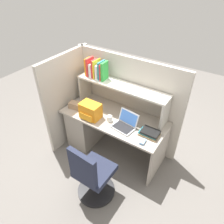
{
  "coord_description": "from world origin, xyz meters",
  "views": [
    {
      "loc": [
        1.35,
        -2.09,
        2.67
      ],
      "look_at": [
        0.0,
        -0.05,
        0.85
      ],
      "focal_mm": 33.71,
      "sensor_mm": 36.0,
      "label": 1
    }
  ],
  "objects_px": {
    "laptop": "(125,124)",
    "paper_cup": "(109,118)",
    "backpack": "(90,111)",
    "computer_mouse": "(143,142)",
    "office_chair": "(92,176)",
    "tissue_box": "(76,105)"
  },
  "relations": [
    {
      "from": "laptop",
      "to": "paper_cup",
      "type": "relative_size",
      "value": 3.93
    },
    {
      "from": "backpack",
      "to": "computer_mouse",
      "type": "distance_m",
      "value": 0.9
    },
    {
      "from": "laptop",
      "to": "backpack",
      "type": "xyz_separation_m",
      "value": [
        -0.54,
        -0.09,
        0.06
      ]
    },
    {
      "from": "laptop",
      "to": "computer_mouse",
      "type": "height_order",
      "value": "laptop"
    },
    {
      "from": "paper_cup",
      "to": "office_chair",
      "type": "relative_size",
      "value": 0.09
    },
    {
      "from": "backpack",
      "to": "laptop",
      "type": "bearing_deg",
      "value": 9.7
    },
    {
      "from": "computer_mouse",
      "to": "backpack",
      "type": "bearing_deg",
      "value": 172.16
    },
    {
      "from": "tissue_box",
      "to": "office_chair",
      "type": "height_order",
      "value": "office_chair"
    },
    {
      "from": "computer_mouse",
      "to": "paper_cup",
      "type": "bearing_deg",
      "value": 163.13
    },
    {
      "from": "tissue_box",
      "to": "office_chair",
      "type": "distance_m",
      "value": 1.16
    },
    {
      "from": "backpack",
      "to": "paper_cup",
      "type": "relative_size",
      "value": 3.43
    },
    {
      "from": "paper_cup",
      "to": "office_chair",
      "type": "xyz_separation_m",
      "value": [
        0.22,
        -0.72,
        -0.38
      ]
    },
    {
      "from": "computer_mouse",
      "to": "paper_cup",
      "type": "height_order",
      "value": "paper_cup"
    },
    {
      "from": "laptop",
      "to": "tissue_box",
      "type": "bearing_deg",
      "value": -177.76
    },
    {
      "from": "computer_mouse",
      "to": "office_chair",
      "type": "height_order",
      "value": "office_chair"
    },
    {
      "from": "tissue_box",
      "to": "backpack",
      "type": "bearing_deg",
      "value": -21.65
    },
    {
      "from": "backpack",
      "to": "paper_cup",
      "type": "distance_m",
      "value": 0.3
    },
    {
      "from": "backpack",
      "to": "tissue_box",
      "type": "xyz_separation_m",
      "value": [
        -0.33,
        0.06,
        -0.06
      ]
    },
    {
      "from": "backpack",
      "to": "computer_mouse",
      "type": "xyz_separation_m",
      "value": [
        0.9,
        -0.05,
        -0.1
      ]
    },
    {
      "from": "backpack",
      "to": "tissue_box",
      "type": "bearing_deg",
      "value": 170.05
    },
    {
      "from": "laptop",
      "to": "computer_mouse",
      "type": "distance_m",
      "value": 0.38
    },
    {
      "from": "laptop",
      "to": "backpack",
      "type": "relative_size",
      "value": 1.15
    }
  ]
}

